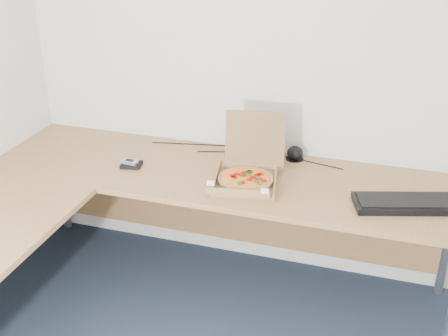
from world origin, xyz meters
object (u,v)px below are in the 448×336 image
(keyboard, at_px, (409,204))
(wallet, at_px, (131,165))
(pizza_box, at_px, (247,175))
(desk, at_px, (131,207))
(drinking_glass, at_px, (264,147))

(keyboard, relative_size, wallet, 4.76)
(pizza_box, distance_m, keyboard, 0.79)
(desk, bearing_deg, pizza_box, 37.22)
(keyboard, bearing_deg, wallet, 163.06)
(keyboard, bearing_deg, drinking_glass, 138.91)
(desk, xyz_separation_m, drinking_glass, (0.49, 0.70, 0.08))
(desk, height_order, keyboard, keyboard)
(desk, bearing_deg, drinking_glass, 55.33)
(desk, height_order, wallet, wallet)
(wallet, bearing_deg, drinking_glass, 17.73)
(drinking_glass, distance_m, wallet, 0.74)
(keyboard, height_order, wallet, keyboard)
(desk, distance_m, drinking_glass, 0.86)
(pizza_box, relative_size, wallet, 3.41)
(pizza_box, distance_m, drinking_glass, 0.34)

